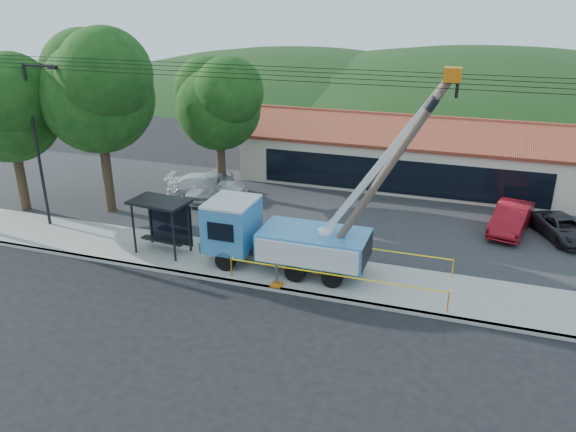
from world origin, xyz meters
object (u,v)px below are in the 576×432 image
at_px(leaning_pole, 383,175).
at_px(car_dark, 561,240).
at_px(bus_shelter, 163,213).
at_px(utility_truck, 281,235).
at_px(car_red, 509,233).
at_px(car_white, 208,198).
at_px(car_silver, 211,199).

relative_size(leaning_pole, car_dark, 2.20).
distance_m(bus_shelter, car_dark, 21.01).
height_order(utility_truck, leaning_pole, utility_truck).
bearing_deg(leaning_pole, utility_truck, 177.32).
height_order(utility_truck, car_red, utility_truck).
distance_m(utility_truck, car_white, 11.26).
height_order(car_silver, car_dark, car_silver).
bearing_deg(car_silver, car_dark, -3.54).
bearing_deg(car_red, car_silver, -166.37).
relative_size(leaning_pole, car_silver, 2.00).
height_order(bus_shelter, car_red, bus_shelter).
bearing_deg(leaning_pole, car_dark, 44.16).
bearing_deg(leaning_pole, car_silver, 146.41).
height_order(leaning_pole, car_red, leaning_pole).
bearing_deg(bus_shelter, car_red, 32.62).
xyz_separation_m(bus_shelter, car_white, (-1.58, 8.05, -2.17)).
bearing_deg(utility_truck, leaning_pole, -2.68).
distance_m(car_silver, car_white, 0.21).
bearing_deg(car_dark, bus_shelter, 178.78).
relative_size(bus_shelter, car_silver, 0.64).
xyz_separation_m(utility_truck, bus_shelter, (-6.19, -0.11, 0.34)).
height_order(leaning_pole, car_dark, leaning_pole).
bearing_deg(car_white, leaning_pole, -135.55).
distance_m(car_red, car_dark, 2.64).
height_order(leaning_pole, car_white, leaning_pole).
relative_size(leaning_pole, car_red, 2.00).
bearing_deg(car_dark, car_red, 151.86).
bearing_deg(bus_shelter, car_white, 107.13).
relative_size(car_silver, car_red, 1.00).
bearing_deg(leaning_pole, car_white, 146.57).
bearing_deg(leaning_pole, bus_shelter, 179.45).
bearing_deg(car_red, car_white, -166.63).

